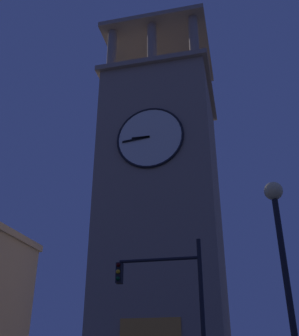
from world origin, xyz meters
The scene contains 3 objects.
clocktower centered at (-3.00, -4.65, 11.01)m, with size 7.99×8.60×28.83m.
traffic_signal_near centered at (-5.48, 6.41, 3.81)m, with size 3.18×0.41×5.95m.
street_lamp centered at (-8.85, 11.66, 3.92)m, with size 0.44×0.44×5.70m.
Camera 1 is at (-7.99, 20.97, 1.73)m, focal length 43.38 mm.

